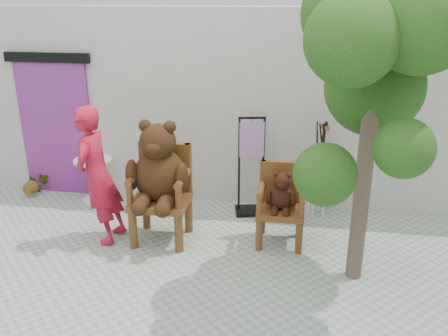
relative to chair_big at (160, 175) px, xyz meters
name	(u,v)px	position (x,y,z in m)	size (l,w,h in m)	color
ground_plane	(208,297)	(0.87, -1.22, -0.94)	(60.00, 60.00, 0.00)	#9BA593
back_wall	(243,104)	(0.87, 1.88, 0.56)	(9.00, 1.00, 3.00)	beige
doorway	(56,125)	(-2.13, 1.35, 0.23)	(1.40, 0.11, 2.33)	#7E2B81
chair_big	(160,175)	(0.00, 0.00, 0.00)	(0.83, 0.88, 1.68)	#502C11
chair_small	(281,198)	(1.59, 0.20, -0.31)	(0.62, 0.57, 1.08)	#502C11
person	(98,176)	(-0.81, -0.12, -0.02)	(0.67, 0.44, 1.84)	#B6162E
cafe_table	(94,175)	(-1.43, 1.08, -0.50)	(0.60, 0.60, 0.70)	white
display_stand	(251,177)	(1.10, 1.01, -0.35)	(0.51, 0.43, 1.51)	black
stool_bucket	(318,175)	(2.09, 1.13, -0.30)	(0.32, 0.32, 1.45)	white
tree	(386,49)	(2.61, -0.42, 1.70)	(1.96, 1.99, 3.54)	#453529
potted_plant	(34,184)	(-2.53, 1.13, -0.74)	(0.35, 0.30, 0.39)	#15390F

